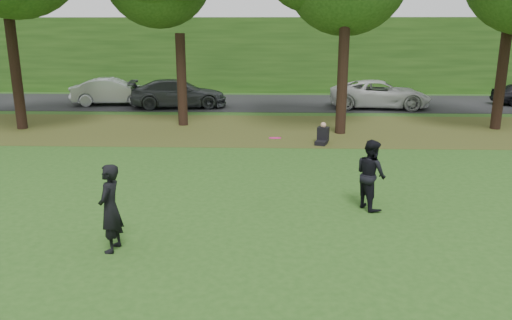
{
  "coord_description": "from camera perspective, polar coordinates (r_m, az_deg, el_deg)",
  "views": [
    {
      "loc": [
        1.15,
        -8.61,
        4.38
      ],
      "look_at": [
        0.74,
        2.91,
        1.3
      ],
      "focal_mm": 35.0,
      "sensor_mm": 36.0,
      "label": 1
    }
  ],
  "objects": [
    {
      "name": "ground",
      "position": [
        9.73,
        -5.1,
        -11.88
      ],
      "size": [
        120.0,
        120.0,
        0.0
      ],
      "primitive_type": "plane",
      "color": "#254E18",
      "rests_on": "ground"
    },
    {
      "name": "leaf_litter",
      "position": [
        22.07,
        -1.02,
        3.54
      ],
      "size": [
        60.0,
        7.0,
        0.01
      ],
      "primitive_type": "cube",
      "color": "#50471C",
      "rests_on": "ground"
    },
    {
      "name": "street",
      "position": [
        29.95,
        -0.21,
        6.58
      ],
      "size": [
        70.0,
        7.0,
        0.02
      ],
      "primitive_type": "cube",
      "color": "black",
      "rests_on": "ground"
    },
    {
      "name": "far_hedge",
      "position": [
        35.67,
        0.16,
        11.96
      ],
      "size": [
        70.0,
        3.0,
        5.0
      ],
      "primitive_type": "cube",
      "color": "#1F4513",
      "rests_on": "ground"
    },
    {
      "name": "player_left",
      "position": [
        10.35,
        -16.33,
        -5.32
      ],
      "size": [
        0.49,
        0.69,
        1.8
      ],
      "primitive_type": "imported",
      "rotation": [
        0.0,
        0.0,
        -1.66
      ],
      "color": "black",
      "rests_on": "ground"
    },
    {
      "name": "player_right",
      "position": [
        12.58,
        12.99,
        -1.62
      ],
      "size": [
        0.95,
        1.04,
        1.75
      ],
      "primitive_type": "imported",
      "rotation": [
        0.0,
        0.0,
        1.99
      ],
      "color": "black",
      "rests_on": "ground"
    },
    {
      "name": "parked_cars",
      "position": [
        28.35,
        -2.58,
        7.62
      ],
      "size": [
        39.09,
        3.8,
        1.54
      ],
      "color": "black",
      "rests_on": "street"
    },
    {
      "name": "frisbee",
      "position": [
        10.95,
        2.19,
        2.54
      ],
      "size": [
        0.34,
        0.33,
        0.08
      ],
      "color": "#F01484",
      "rests_on": "ground"
    },
    {
      "name": "seated_person",
      "position": [
        19.45,
        7.62,
        2.76
      ],
      "size": [
        0.62,
        0.82,
        0.83
      ],
      "rotation": [
        0.0,
        0.0,
        -0.32
      ],
      "color": "black",
      "rests_on": "ground"
    }
  ]
}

